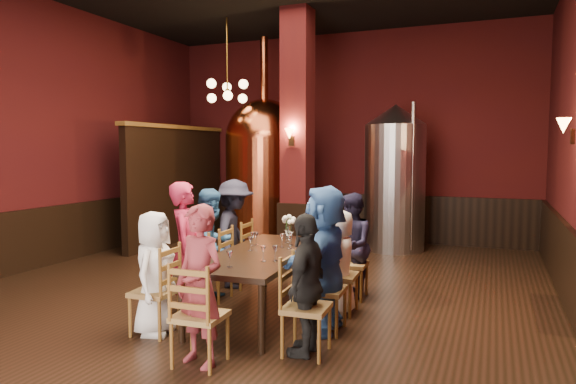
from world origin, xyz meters
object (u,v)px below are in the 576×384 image
at_px(dining_table, 263,257).
at_px(person_0, 154,273).
at_px(person_1, 186,249).
at_px(copper_kettle, 265,169).
at_px(rose_vase, 289,223).
at_px(steel_vessel, 395,178).
at_px(person_2, 212,244).

relative_size(dining_table, person_0, 1.85).
relative_size(dining_table, person_1, 1.54).
xyz_separation_m(dining_table, person_0, (-0.80, -1.04, -0.03)).
height_order(dining_table, copper_kettle, copper_kettle).
height_order(person_0, rose_vase, person_0).
distance_m(person_0, steel_vessel, 5.87).
bearing_deg(steel_vessel, dining_table, -99.04).
relative_size(person_1, copper_kettle, 0.37).
xyz_separation_m(person_1, rose_vase, (0.76, 1.37, 0.17)).
xyz_separation_m(person_0, steel_vessel, (1.53, 5.61, 0.76)).
xyz_separation_m(steel_vessel, rose_vase, (-0.80, -3.57, -0.45)).
xyz_separation_m(person_2, steel_vessel, (1.59, 4.29, 0.69)).
bearing_deg(person_1, steel_vessel, -39.60).
bearing_deg(person_0, person_1, -8.17).
relative_size(dining_table, person_2, 1.67).
xyz_separation_m(dining_table, rose_vase, (-0.07, 1.00, 0.28)).
height_order(person_0, person_2, person_2).
distance_m(person_0, person_2, 1.33).
bearing_deg(dining_table, rose_vase, 91.35).
xyz_separation_m(person_1, copper_kettle, (-1.09, 4.62, 0.76)).
bearing_deg(copper_kettle, person_0, -78.00).
distance_m(dining_table, person_2, 0.91).
bearing_deg(steel_vessel, rose_vase, -102.63).
xyz_separation_m(dining_table, steel_vessel, (0.73, 4.57, 0.73)).
bearing_deg(rose_vase, person_1, -118.96).
distance_m(person_1, copper_kettle, 4.81).
height_order(dining_table, person_1, person_1).
xyz_separation_m(person_0, rose_vase, (0.72, 2.04, 0.31)).
height_order(steel_vessel, rose_vase, steel_vessel).
height_order(dining_table, person_2, person_2).
relative_size(person_0, person_1, 0.83).
distance_m(dining_table, steel_vessel, 4.69).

